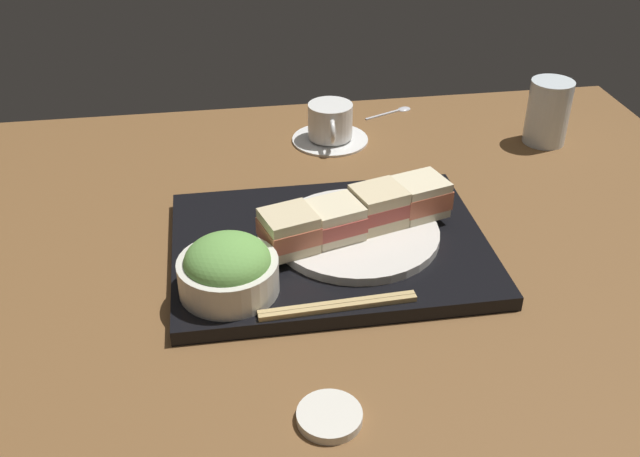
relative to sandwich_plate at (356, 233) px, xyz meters
The scene contains 13 objects.
ground_plane 9.72cm from the sandwich_plate, behind, with size 140.00×100.00×3.00cm, color brown.
serving_tray 4.07cm from the sandwich_plate, behind, with size 42.10×31.79×2.02cm, color black.
sandwich_plate is the anchor object (origin of this frame).
sandwich_nearmost 10.51cm from the sandwich_plate, 162.34° to the right, with size 8.16×7.76×5.26cm.
sandwich_inner_near 4.49cm from the sandwich_plate, 162.34° to the right, with size 8.13×7.81×4.80cm.
sandwich_inner_far 4.65cm from the sandwich_plate, 17.66° to the left, with size 7.95×7.59×5.26cm.
sandwich_farmost 10.49cm from the sandwich_plate, 17.66° to the left, with size 8.33×7.72×5.14cm.
salad_bowl 20.03cm from the sandwich_plate, 152.60° to the right, with size 12.25×12.25×7.15cm.
chopsticks_pair 15.61cm from the sandwich_plate, 109.29° to the right, with size 19.10×2.41×0.70cm.
coffee_cup 34.24cm from the sandwich_plate, 86.40° to the left, with size 13.41×13.41×6.82cm.
drinking_glass 48.27cm from the sandwich_plate, 35.63° to the left, with size 7.28×7.28×11.20cm, color silver.
small_sauce_dish 31.28cm from the sandwich_plate, 106.40° to the right, with size 6.77×6.77×1.06cm, color silver.
teaspoon 48.17cm from the sandwich_plate, 69.17° to the left, with size 10.03×5.37×0.80cm.
Camera 1 is at (-9.03, -82.65, 56.63)cm, focal length 41.15 mm.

